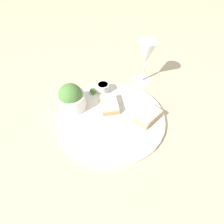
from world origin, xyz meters
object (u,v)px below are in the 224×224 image
(cheese_toast_near, at_px, (109,104))
(cheese_toast_far, at_px, (148,116))
(salad_bowl, at_px, (71,98))
(wine_glass, at_px, (146,55))
(sauce_ramekin, at_px, (103,87))

(cheese_toast_near, distance_m, cheese_toast_far, 0.14)
(cheese_toast_near, height_order, cheese_toast_far, same)
(salad_bowl, relative_size, cheese_toast_far, 0.93)
(cheese_toast_near, height_order, wine_glass, wine_glass)
(cheese_toast_far, relative_size, wine_glass, 0.59)
(sauce_ramekin, bearing_deg, cheese_toast_near, -151.19)
(cheese_toast_near, xyz_separation_m, wine_glass, (0.19, -0.10, 0.09))
(sauce_ramekin, xyz_separation_m, cheese_toast_far, (-0.10, -0.18, -0.01))
(salad_bowl, xyz_separation_m, cheese_toast_near, (0.03, -0.12, -0.03))
(sauce_ramekin, distance_m, cheese_toast_far, 0.21)
(cheese_toast_near, bearing_deg, cheese_toast_far, -100.88)
(sauce_ramekin, height_order, wine_glass, wine_glass)
(cheese_toast_near, bearing_deg, salad_bowl, 102.40)
(salad_bowl, xyz_separation_m, sauce_ramekin, (0.10, -0.08, -0.02))
(salad_bowl, distance_m, cheese_toast_near, 0.13)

